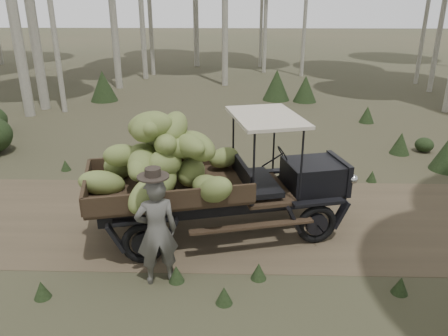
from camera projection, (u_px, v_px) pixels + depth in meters
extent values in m
plane|color=#473D2B|center=(209.00, 219.00, 9.36)|extent=(120.00, 120.00, 0.00)
cube|color=brown|center=(209.00, 218.00, 9.36)|extent=(70.00, 4.00, 0.01)
cube|color=black|center=(312.00, 175.00, 8.88)|extent=(1.26, 1.22, 0.58)
cube|color=black|center=(338.00, 173.00, 8.99)|extent=(0.35, 1.04, 0.65)
cube|color=black|center=(242.00, 176.00, 8.56)|extent=(0.43, 1.45, 0.58)
cube|color=#38281C|center=(168.00, 188.00, 8.31)|extent=(3.30, 2.53, 0.08)
cube|color=#38281C|center=(163.00, 161.00, 9.10)|extent=(2.87, 0.76, 0.34)
cube|color=#38281C|center=(172.00, 200.00, 7.38)|extent=(2.87, 0.76, 0.34)
cube|color=#38281C|center=(86.00, 185.00, 7.95)|extent=(0.51, 1.85, 0.34)
cube|color=beige|center=(266.00, 117.00, 8.21)|extent=(1.60, 2.02, 0.06)
cube|color=black|center=(220.00, 193.00, 9.03)|extent=(4.71, 1.25, 0.19)
cube|color=black|center=(228.00, 210.00, 8.31)|extent=(4.71, 1.25, 0.19)
torus|color=black|center=(287.00, 189.00, 9.84)|extent=(0.81, 0.33, 0.80)
torus|color=black|center=(316.00, 224.00, 8.32)|extent=(0.81, 0.33, 0.80)
torus|color=black|center=(140.00, 202.00, 9.21)|extent=(0.81, 0.33, 0.80)
torus|color=black|center=(144.00, 243.00, 7.68)|extent=(0.81, 0.33, 0.80)
sphere|color=beige|center=(332.00, 163.00, 9.42)|extent=(0.19, 0.19, 0.19)
sphere|color=beige|center=(353.00, 179.00, 8.56)|extent=(0.19, 0.19, 0.19)
ellipsoid|color=olive|center=(191.00, 172.00, 8.17)|extent=(0.68, 0.85, 0.63)
ellipsoid|color=olive|center=(141.00, 166.00, 7.76)|extent=(0.53, 0.89, 0.60)
ellipsoid|color=olive|center=(174.00, 135.00, 8.34)|extent=(0.83, 0.98, 0.59)
ellipsoid|color=olive|center=(174.00, 127.00, 7.91)|extent=(0.59, 0.91, 0.72)
ellipsoid|color=olive|center=(224.00, 158.00, 8.99)|extent=(0.81, 0.68, 0.49)
ellipsoid|color=olive|center=(191.00, 148.00, 8.67)|extent=(0.59, 1.02, 0.78)
ellipsoid|color=olive|center=(184.00, 146.00, 7.87)|extent=(0.85, 0.81, 0.46)
ellipsoid|color=olive|center=(163.00, 127.00, 8.01)|extent=(0.78, 0.97, 0.64)
ellipsoid|color=olive|center=(162.00, 181.00, 7.84)|extent=(0.72, 1.00, 0.77)
ellipsoid|color=olive|center=(165.00, 163.00, 7.81)|extent=(0.87, 0.92, 0.62)
ellipsoid|color=olive|center=(158.00, 133.00, 8.21)|extent=(1.02, 0.86, 0.71)
ellipsoid|color=olive|center=(166.00, 128.00, 8.01)|extent=(0.82, 0.61, 0.52)
ellipsoid|color=olive|center=(209.00, 189.00, 7.72)|extent=(0.89, 0.87, 0.55)
ellipsoid|color=olive|center=(143.00, 165.00, 7.82)|extent=(0.57, 0.86, 0.71)
ellipsoid|color=olive|center=(188.00, 146.00, 7.76)|extent=(0.89, 0.92, 0.45)
ellipsoid|color=olive|center=(150.00, 126.00, 7.79)|extent=(1.07, 0.75, 0.71)
ellipsoid|color=olive|center=(119.00, 166.00, 8.63)|extent=(0.65, 0.91, 0.69)
ellipsoid|color=olive|center=(158.00, 153.00, 8.37)|extent=(0.85, 0.87, 0.66)
ellipsoid|color=olive|center=(174.00, 140.00, 7.97)|extent=(0.94, 0.98, 0.73)
ellipsoid|color=olive|center=(150.00, 127.00, 7.76)|extent=(0.99, 0.95, 0.71)
ellipsoid|color=olive|center=(102.00, 183.00, 7.99)|extent=(1.02, 0.71, 0.64)
ellipsoid|color=olive|center=(141.00, 157.00, 8.18)|extent=(0.85, 0.74, 0.61)
ellipsoid|color=olive|center=(166.00, 145.00, 7.74)|extent=(0.63, 0.83, 0.57)
ellipsoid|color=olive|center=(152.00, 129.00, 7.74)|extent=(0.39, 0.71, 0.53)
ellipsoid|color=olive|center=(124.00, 160.00, 8.77)|extent=(0.73, 0.89, 0.61)
ellipsoid|color=olive|center=(121.00, 155.00, 8.11)|extent=(0.74, 0.54, 0.43)
ellipsoid|color=olive|center=(197.00, 146.00, 7.89)|extent=(1.02, 0.95, 0.68)
ellipsoid|color=olive|center=(147.00, 194.00, 7.19)|extent=(0.91, 1.01, 0.79)
ellipsoid|color=olive|center=(215.00, 190.00, 7.42)|extent=(0.93, 0.90, 0.73)
imported|color=#54534D|center=(157.00, 232.00, 6.99)|extent=(0.79, 0.64, 1.87)
cylinder|color=#2E2620|center=(153.00, 176.00, 6.64)|extent=(0.63, 0.63, 0.02)
cylinder|color=#2E2620|center=(153.00, 173.00, 6.62)|extent=(0.31, 0.31, 0.15)
ellipsoid|color=#233319|center=(424.00, 145.00, 13.31)|extent=(0.55, 0.55, 0.44)
cone|color=#233319|center=(367.00, 114.00, 16.38)|extent=(0.56, 0.56, 0.63)
cone|color=#233319|center=(401.00, 143.00, 13.11)|extent=(0.59, 0.59, 0.66)
cone|color=#233319|center=(305.00, 89.00, 19.55)|extent=(1.05, 1.05, 1.17)
cone|color=#233319|center=(103.00, 86.00, 19.67)|extent=(1.22, 1.22, 1.35)
cone|color=#233319|center=(277.00, 85.00, 19.84)|extent=(1.23, 1.23, 1.37)
cone|color=#233319|center=(224.00, 165.00, 11.92)|extent=(0.27, 0.27, 0.30)
cone|color=#233319|center=(176.00, 273.00, 7.26)|extent=(0.27, 0.27, 0.30)
cone|color=#233319|center=(259.00, 271.00, 7.33)|extent=(0.27, 0.27, 0.30)
cone|color=#233319|center=(224.00, 171.00, 11.50)|extent=(0.27, 0.27, 0.30)
cone|color=#233319|center=(224.00, 295.00, 6.74)|extent=(0.27, 0.27, 0.30)
cone|color=#233319|center=(42.00, 290.00, 6.86)|extent=(0.27, 0.27, 0.30)
cone|color=#233319|center=(336.00, 169.00, 11.62)|extent=(0.27, 0.27, 0.30)
cone|color=#233319|center=(400.00, 285.00, 6.97)|extent=(0.27, 0.27, 0.30)
cone|color=#233319|center=(182.00, 167.00, 11.79)|extent=(0.27, 0.27, 0.30)
cone|color=#233319|center=(372.00, 176.00, 11.18)|extent=(0.27, 0.27, 0.30)
cone|color=#233319|center=(65.00, 165.00, 11.91)|extent=(0.27, 0.27, 0.30)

